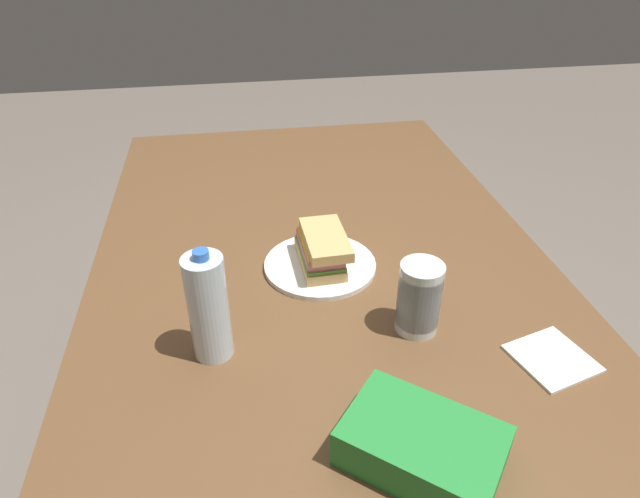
# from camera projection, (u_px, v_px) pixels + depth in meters

# --- Properties ---
(ground_plane) EXTENTS (8.00, 8.00, 0.00)m
(ground_plane) POSITION_uv_depth(u_px,v_px,m) (321.00, 455.00, 1.71)
(ground_plane) COLOR #70665B
(dining_table) EXTENTS (1.68, 1.06, 0.75)m
(dining_table) POSITION_uv_depth(u_px,v_px,m) (321.00, 283.00, 1.35)
(dining_table) COLOR brown
(dining_table) RESTS_ON ground_plane
(paper_plate) EXTENTS (0.26, 0.26, 0.01)m
(paper_plate) POSITION_uv_depth(u_px,v_px,m) (320.00, 265.00, 1.26)
(paper_plate) COLOR white
(paper_plate) RESTS_ON dining_table
(sandwich) EXTENTS (0.18, 0.10, 0.08)m
(sandwich) POSITION_uv_depth(u_px,v_px,m) (321.00, 249.00, 1.23)
(sandwich) COLOR #DBB26B
(sandwich) RESTS_ON paper_plate
(chip_bag) EXTENTS (0.26, 0.27, 0.07)m
(chip_bag) POSITION_uv_depth(u_px,v_px,m) (422.00, 446.00, 0.82)
(chip_bag) COLOR #268C38
(chip_bag) RESTS_ON dining_table
(water_bottle_tall) EXTENTS (0.07, 0.07, 0.23)m
(water_bottle_tall) POSITION_uv_depth(u_px,v_px,m) (208.00, 308.00, 0.97)
(water_bottle_tall) COLOR silver
(water_bottle_tall) RESTS_ON dining_table
(plastic_cup_stack) EXTENTS (0.08, 0.08, 0.15)m
(plastic_cup_stack) POSITION_uv_depth(u_px,v_px,m) (419.00, 298.00, 1.05)
(plastic_cup_stack) COLOR silver
(plastic_cup_stack) RESTS_ON dining_table
(paper_napkin) EXTENTS (0.16, 0.16, 0.01)m
(paper_napkin) POSITION_uv_depth(u_px,v_px,m) (552.00, 358.00, 1.01)
(paper_napkin) COLOR white
(paper_napkin) RESTS_ON dining_table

